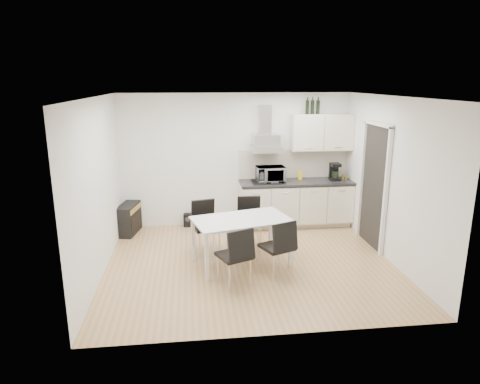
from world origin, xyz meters
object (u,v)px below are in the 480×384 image
object	(u,v)px
chair_far_right	(250,223)
chair_near_right	(277,248)
dining_table	(241,223)
floor_speaker	(188,220)
kitchenette	(297,185)
chair_far_left	(206,228)
guitar_amp	(129,219)
chair_near_left	(234,256)

from	to	relation	value
chair_far_right	chair_near_right	size ratio (longest dim) A/B	1.00
dining_table	chair_far_right	bearing A→B (deg)	56.43
dining_table	floor_speaker	bearing A→B (deg)	99.40
chair_far_right	floor_speaker	size ratio (longest dim) A/B	3.35
dining_table	chair_far_right	size ratio (longest dim) A/B	1.85
chair_near_right	floor_speaker	world-z (taller)	chair_near_right
floor_speaker	chair_far_right	bearing A→B (deg)	-44.94
kitchenette	chair_far_left	xyz separation A→B (m)	(-1.85, -1.20, -0.39)
chair_far_left	chair_near_right	xyz separation A→B (m)	(1.00, -1.01, 0.00)
dining_table	floor_speaker	size ratio (longest dim) A/B	6.20
chair_far_left	chair_near_right	bearing A→B (deg)	121.19
kitchenette	chair_near_right	xyz separation A→B (m)	(-0.86, -2.20, -0.39)
chair_far_right	guitar_amp	bearing A→B (deg)	-21.50
kitchenette	floor_speaker	size ratio (longest dim) A/B	9.60
chair_far_left	kitchenette	bearing A→B (deg)	-160.66
kitchenette	chair_near_left	size ratio (longest dim) A/B	2.86
chair_far_right	chair_near_left	bearing A→B (deg)	76.15
chair_far_right	chair_near_left	xyz separation A→B (m)	(-0.41, -1.37, 0.00)
chair_far_left	chair_near_left	bearing A→B (deg)	91.63
chair_near_left	floor_speaker	size ratio (longest dim) A/B	3.35
dining_table	chair_near_left	bearing A→B (deg)	-119.44
chair_far_left	chair_near_right	distance (m)	1.42
guitar_amp	dining_table	bearing A→B (deg)	-28.37
chair_near_left	floor_speaker	world-z (taller)	chair_near_left
chair_near_right	floor_speaker	bearing A→B (deg)	95.83
kitchenette	chair_near_left	distance (m)	2.90
chair_far_right	guitar_amp	distance (m)	2.40
chair_far_left	guitar_amp	bearing A→B (deg)	-51.61
chair_near_right	guitar_amp	xyz separation A→B (m)	(-2.42, 2.12, -0.16)
chair_far_left	chair_near_right	world-z (taller)	same
chair_near_left	chair_near_right	world-z (taller)	same
dining_table	kitchenette	bearing A→B (deg)	37.88
kitchenette	dining_table	distance (m)	2.18
chair_far_right	guitar_amp	xyz separation A→B (m)	(-2.18, 0.99, -0.16)
chair_far_left	floor_speaker	bearing A→B (deg)	-90.42
dining_table	chair_far_left	size ratio (longest dim) A/B	1.85
chair_far_right	floor_speaker	bearing A→B (deg)	-46.23
guitar_amp	chair_near_right	bearing A→B (deg)	-29.45
chair_near_right	dining_table	bearing A→B (deg)	111.48
chair_far_left	floor_speaker	xyz separation A→B (m)	(-0.32, 1.36, -0.31)
chair_near_left	guitar_amp	bearing A→B (deg)	103.51
chair_far_left	guitar_amp	distance (m)	1.81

